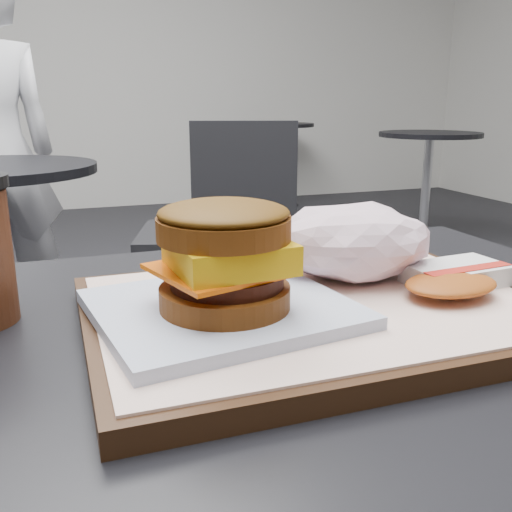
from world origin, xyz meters
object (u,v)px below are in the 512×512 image
object	(u,v)px
serving_tray	(316,311)
crumpled_wrapper	(352,241)
hash_brown	(454,278)
neighbor_chair	(214,221)
breakfast_sandwich	(224,269)

from	to	relation	value
serving_tray	crumpled_wrapper	size ratio (longest dim) A/B	2.43
serving_tray	crumpled_wrapper	bearing A→B (deg)	40.29
serving_tray	hash_brown	bearing A→B (deg)	-6.84
hash_brown	crumpled_wrapper	xyz separation A→B (m)	(-0.07, 0.07, 0.02)
crumpled_wrapper	neighbor_chair	xyz separation A→B (m)	(0.30, 1.58, -0.31)
crumpled_wrapper	neighbor_chair	size ratio (longest dim) A/B	0.18
breakfast_sandwich	hash_brown	size ratio (longest dim) A/B	1.72
neighbor_chair	serving_tray	bearing A→B (deg)	-102.31
hash_brown	neighbor_chair	bearing A→B (deg)	82.11
neighbor_chair	breakfast_sandwich	bearing A→B (deg)	-105.00
crumpled_wrapper	neighbor_chair	world-z (taller)	neighbor_chair
serving_tray	breakfast_sandwich	distance (m)	0.10
serving_tray	neighbor_chair	world-z (taller)	neighbor_chair
breakfast_sandwich	crumpled_wrapper	size ratio (longest dim) A/B	1.36
serving_tray	breakfast_sandwich	bearing A→B (deg)	-171.45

